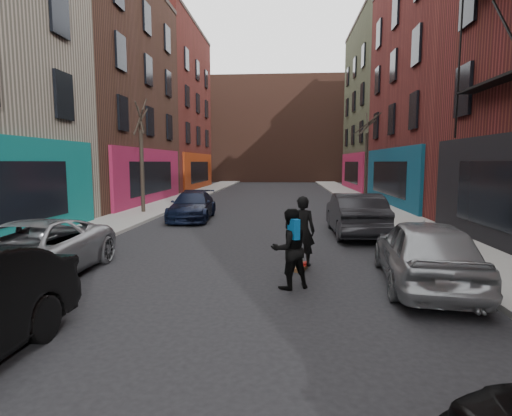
% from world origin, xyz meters
% --- Properties ---
extents(sidewalk_left, '(2.50, 84.00, 0.13)m').
position_xyz_m(sidewalk_left, '(-6.25, 30.00, 0.07)').
color(sidewalk_left, gray).
rests_on(sidewalk_left, ground).
extents(sidewalk_right, '(2.50, 84.00, 0.13)m').
position_xyz_m(sidewalk_right, '(6.25, 30.00, 0.07)').
color(sidewalk_right, gray).
rests_on(sidewalk_right, ground).
extents(building_far, '(40.00, 10.00, 14.00)m').
position_xyz_m(building_far, '(0.00, 56.00, 7.00)').
color(building_far, '#47281E').
rests_on(building_far, ground).
extents(tree_left_far, '(2.00, 2.00, 6.50)m').
position_xyz_m(tree_left_far, '(-6.20, 18.00, 3.38)').
color(tree_left_far, black).
rests_on(tree_left_far, sidewalk_left).
extents(tree_right_far, '(2.00, 2.00, 6.80)m').
position_xyz_m(tree_right_far, '(6.20, 24.00, 3.53)').
color(tree_right_far, black).
rests_on(tree_right_far, sidewalk_right).
extents(parked_left_far, '(2.28, 4.87, 1.35)m').
position_xyz_m(parked_left_far, '(-4.60, 6.36, 0.67)').
color(parked_left_far, gray).
rests_on(parked_left_far, ground).
extents(parked_left_end, '(2.06, 4.54, 1.29)m').
position_xyz_m(parked_left_end, '(-3.20, 16.22, 0.65)').
color(parked_left_end, black).
rests_on(parked_left_end, ground).
extents(parked_right_far, '(2.28, 4.58, 1.50)m').
position_xyz_m(parked_right_far, '(4.14, 6.76, 0.75)').
color(parked_right_far, gray).
rests_on(parked_right_far, ground).
extents(parked_right_end, '(1.67, 4.72, 1.55)m').
position_xyz_m(parked_right_end, '(3.67, 12.83, 0.78)').
color(parked_right_end, black).
rests_on(parked_right_end, ground).
extents(skateboard, '(0.41, 0.83, 0.10)m').
position_xyz_m(skateboard, '(1.55, 7.91, 0.05)').
color(skateboard, brown).
rests_on(skateboard, ground).
extents(skateboarder, '(0.72, 0.56, 1.75)m').
position_xyz_m(skateboarder, '(1.55, 7.91, 0.97)').
color(skateboarder, black).
rests_on(skateboarder, skateboard).
extents(pedestrian, '(1.03, 0.95, 1.71)m').
position_xyz_m(pedestrian, '(1.22, 6.35, 0.86)').
color(pedestrian, black).
rests_on(pedestrian, ground).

